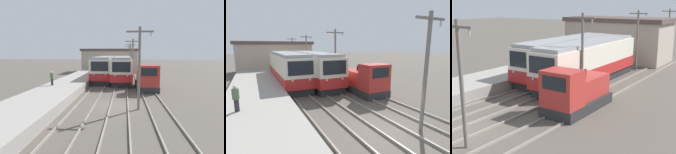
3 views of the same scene
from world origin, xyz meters
TOP-DOWN VIEW (x-y plane):
  - ground_plane at (0.00, 0.00)m, footprint 200.00×200.00m
  - platform_left at (-6.25, 0.00)m, footprint 4.50×54.00m
  - track_left at (-2.60, 0.00)m, footprint 1.54×60.00m
  - track_center at (0.20, 0.00)m, footprint 1.54×60.00m
  - track_right at (3.20, 0.00)m, footprint 1.54×60.00m
  - commuter_train_left at (-2.60, 14.22)m, footprint 2.84×12.79m
  - commuter_train_center at (0.20, 13.69)m, footprint 2.84×13.57m
  - shunting_locomotive at (3.20, 6.78)m, footprint 2.40×5.55m
  - catenary_mast_near at (1.71, -0.94)m, footprint 2.00×0.20m
  - catenary_mast_mid at (1.71, 10.05)m, footprint 2.00×0.20m
  - catenary_mast_far at (1.71, 21.05)m, footprint 2.00×0.20m
  - catenary_mast_distant at (1.71, 32.04)m, footprint 2.00×0.20m
  - person_on_platform at (-7.34, 4.27)m, footprint 0.38×0.38m
  - station_building at (-2.70, 26.00)m, footprint 12.60×6.30m

SIDE VIEW (x-z plane):
  - ground_plane at x=0.00m, z-range 0.00..0.00m
  - track_left at x=-2.60m, z-range 0.00..0.14m
  - track_center at x=0.20m, z-range 0.00..0.14m
  - track_right at x=3.20m, z-range 0.00..0.14m
  - platform_left at x=-6.25m, z-range 0.00..0.83m
  - shunting_locomotive at x=3.20m, z-range -0.29..2.71m
  - person_on_platform at x=-7.34m, z-range 0.89..2.46m
  - commuter_train_left at x=-2.60m, z-range -0.14..3.64m
  - commuter_train_center at x=0.20m, z-range -0.14..3.65m
  - station_building at x=-2.70m, z-range 0.02..5.26m
  - catenary_mast_near at x=1.71m, z-range 0.31..6.58m
  - catenary_mast_mid at x=1.71m, z-range 0.31..6.58m
  - catenary_mast_far at x=1.71m, z-range 0.31..6.58m
  - catenary_mast_distant at x=1.71m, z-range 0.31..6.58m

